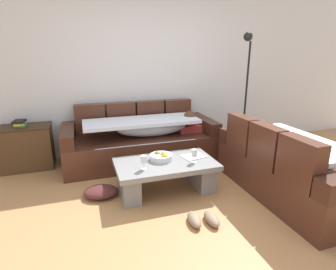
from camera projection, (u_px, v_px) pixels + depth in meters
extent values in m
plane|color=#B27B4C|center=(196.00, 212.00, 2.87)|extent=(14.00, 14.00, 0.00)
cube|color=silver|center=(146.00, 71.00, 4.43)|extent=(9.00, 0.10, 2.70)
cube|color=#49261A|center=(142.00, 148.00, 4.20)|extent=(2.29, 0.92, 0.42)
cube|color=#49261A|center=(90.00, 119.00, 4.20)|extent=(0.45, 0.16, 0.46)
cube|color=#49261A|center=(121.00, 117.00, 4.34)|extent=(0.45, 0.16, 0.46)
cube|color=#49261A|center=(150.00, 115.00, 4.49)|extent=(0.45, 0.16, 0.46)
cube|color=#49261A|center=(177.00, 113.00, 4.63)|extent=(0.45, 0.16, 0.46)
cube|color=#3B1E15|center=(68.00, 135.00, 3.79)|extent=(0.18, 0.92, 0.20)
cube|color=#3B1E15|center=(204.00, 124.00, 4.42)|extent=(0.18, 0.92, 0.20)
cube|color=#B23838|center=(189.00, 128.00, 4.35)|extent=(0.36, 0.28, 0.11)
sphere|color=tan|center=(190.00, 119.00, 4.26)|extent=(0.21, 0.21, 0.21)
sphere|color=#4C331E|center=(190.00, 117.00, 4.25)|extent=(0.20, 0.20, 0.20)
ellipsoid|color=silver|center=(152.00, 127.00, 4.10)|extent=(1.10, 0.44, 0.28)
cube|color=silver|center=(142.00, 121.00, 4.00)|extent=(1.70, 0.60, 0.05)
cube|color=silver|center=(148.00, 157.00, 3.79)|extent=(1.44, 0.04, 0.38)
cube|color=#49261A|center=(289.00, 177.00, 3.22)|extent=(0.92, 1.84, 0.42)
cube|color=#49261A|center=(300.00, 162.00, 2.53)|extent=(0.16, 0.46, 0.46)
cube|color=#49261A|center=(266.00, 146.00, 2.98)|extent=(0.16, 0.46, 0.46)
cube|color=#49261A|center=(242.00, 134.00, 3.43)|extent=(0.16, 0.46, 0.46)
cube|color=#3B1E15|center=(251.00, 134.00, 3.88)|extent=(0.92, 0.18, 0.20)
cube|color=gray|center=(263.00, 142.00, 3.65)|extent=(0.28, 0.36, 0.11)
sphere|color=#936B4C|center=(266.00, 130.00, 3.62)|extent=(0.21, 0.21, 0.21)
sphere|color=#4C331E|center=(267.00, 128.00, 3.61)|extent=(0.20, 0.20, 0.20)
ellipsoid|color=silver|center=(300.00, 151.00, 3.08)|extent=(0.44, 0.92, 0.28)
cube|color=silver|center=(299.00, 141.00, 3.11)|extent=(0.60, 1.36, 0.05)
cube|color=silver|center=(318.00, 171.00, 3.35)|extent=(0.04, 1.16, 0.38)
cube|color=gray|center=(166.00, 164.00, 3.24)|extent=(1.20, 0.68, 0.06)
cube|color=gray|center=(128.00, 184.00, 3.16)|extent=(0.20, 0.54, 0.32)
cube|color=gray|center=(200.00, 173.00, 3.43)|extent=(0.20, 0.54, 0.32)
cylinder|color=silver|center=(161.00, 157.00, 3.28)|extent=(0.28, 0.28, 0.07)
sphere|color=orange|center=(164.00, 155.00, 3.28)|extent=(0.08, 0.08, 0.08)
sphere|color=olive|center=(157.00, 154.00, 3.31)|extent=(0.08, 0.08, 0.08)
sphere|color=gold|center=(165.00, 157.00, 3.22)|extent=(0.08, 0.08, 0.08)
cylinder|color=silver|center=(144.00, 169.00, 3.02)|extent=(0.06, 0.06, 0.01)
cylinder|color=silver|center=(144.00, 166.00, 3.01)|extent=(0.01, 0.01, 0.07)
cylinder|color=silver|center=(144.00, 159.00, 2.99)|extent=(0.07, 0.07, 0.08)
cylinder|color=silver|center=(194.00, 162.00, 3.21)|extent=(0.06, 0.06, 0.01)
cylinder|color=silver|center=(194.00, 159.00, 3.20)|extent=(0.01, 0.01, 0.07)
cylinder|color=silver|center=(194.00, 153.00, 3.18)|extent=(0.07, 0.07, 0.08)
cube|color=white|center=(194.00, 156.00, 3.39)|extent=(0.32, 0.26, 0.01)
cube|color=#49301C|center=(27.00, 148.00, 3.91)|extent=(0.70, 0.42, 0.62)
cube|color=#332213|center=(23.00, 127.00, 3.81)|extent=(0.72, 0.44, 0.02)
cube|color=#338C59|center=(20.00, 126.00, 3.80)|extent=(0.14, 0.17, 0.03)
cube|color=gold|center=(19.00, 124.00, 3.79)|extent=(0.16, 0.23, 0.03)
cube|color=black|center=(19.00, 121.00, 3.78)|extent=(0.17, 0.22, 0.03)
cylinder|color=black|center=(241.00, 148.00, 4.78)|extent=(0.28, 0.28, 0.02)
cylinder|color=black|center=(246.00, 98.00, 4.51)|extent=(0.03, 0.03, 1.80)
sphere|color=black|center=(248.00, 37.00, 4.11)|extent=(0.14, 0.14, 0.14)
ellipsoid|color=#8C7259|center=(194.00, 219.00, 2.67)|extent=(0.15, 0.28, 0.09)
ellipsoid|color=#8C7259|center=(212.00, 219.00, 2.69)|extent=(0.13, 0.27, 0.09)
ellipsoid|color=#4C2323|center=(101.00, 192.00, 3.18)|extent=(0.46, 0.39, 0.12)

